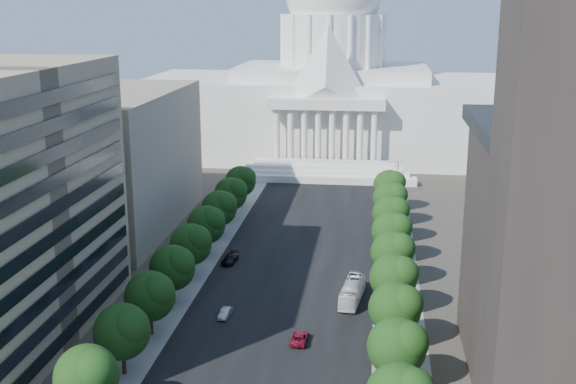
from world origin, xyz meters
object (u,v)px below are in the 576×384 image
at_px(city_bus, 352,291).
at_px(car_dark_b, 230,259).
at_px(car_silver, 225,313).
at_px(car_red, 300,338).

bearing_deg(city_bus, car_dark_b, 154.09).
distance_m(car_dark_b, city_bus, 28.50).
bearing_deg(car_dark_b, car_silver, -73.40).
xyz_separation_m(car_red, city_bus, (7.08, 16.38, 0.95)).
bearing_deg(car_dark_b, car_red, -55.25).
height_order(car_silver, car_red, car_red).
bearing_deg(car_silver, car_red, -25.82).
relative_size(car_silver, car_red, 0.80).
relative_size(car_silver, car_dark_b, 0.74).
height_order(car_silver, city_bus, city_bus).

